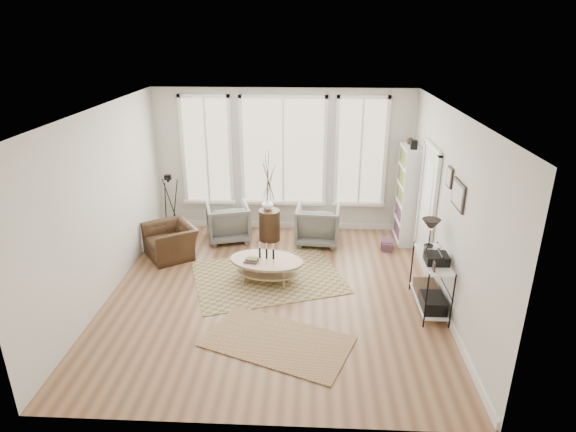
# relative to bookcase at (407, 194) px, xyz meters

# --- Properties ---
(room) EXTENTS (5.50, 5.54, 2.90)m
(room) POSITION_rel_bookcase_xyz_m (-2.42, -2.20, 0.47)
(room) COLOR #946847
(room) RESTS_ON ground
(bay_window) EXTENTS (4.14, 0.12, 2.24)m
(bay_window) POSITION_rel_bookcase_xyz_m (-2.44, 0.49, 0.65)
(bay_window) COLOR tan
(bay_window) RESTS_ON ground
(door) EXTENTS (0.09, 1.06, 2.22)m
(door) POSITION_rel_bookcase_xyz_m (0.13, -1.08, 0.17)
(door) COLOR silver
(door) RESTS_ON ground
(bookcase) EXTENTS (0.31, 0.85, 2.06)m
(bookcase) POSITION_rel_bookcase_xyz_m (0.00, 0.00, 0.00)
(bookcase) COLOR white
(bookcase) RESTS_ON ground
(low_shelf) EXTENTS (0.38, 1.08, 1.30)m
(low_shelf) POSITION_rel_bookcase_xyz_m (-0.06, -2.52, -0.44)
(low_shelf) COLOR white
(low_shelf) RESTS_ON ground
(wall_art) EXTENTS (0.04, 0.88, 0.44)m
(wall_art) POSITION_rel_bookcase_xyz_m (0.14, -2.49, 0.92)
(wall_art) COLOR black
(wall_art) RESTS_ON ground
(rug_main) EXTENTS (2.87, 2.50, 0.01)m
(rug_main) POSITION_rel_bookcase_xyz_m (-2.58, -1.71, -0.95)
(rug_main) COLOR brown
(rug_main) RESTS_ON ground
(rug_runner) EXTENTS (2.19, 1.71, 0.01)m
(rug_runner) POSITION_rel_bookcase_xyz_m (-2.29, -3.51, -0.94)
(rug_runner) COLOR brown
(rug_runner) RESTS_ON ground
(coffee_table) EXTENTS (1.35, 0.99, 0.57)m
(coffee_table) POSITION_rel_bookcase_xyz_m (-2.59, -1.81, -0.65)
(coffee_table) COLOR tan
(coffee_table) RESTS_ON ground
(armchair_left) EXTENTS (0.99, 1.01, 0.75)m
(armchair_left) POSITION_rel_bookcase_xyz_m (-3.50, -0.17, -0.58)
(armchair_left) COLOR slate
(armchair_left) RESTS_ON ground
(armchair_right) EXTENTS (0.89, 0.91, 0.77)m
(armchair_right) POSITION_rel_bookcase_xyz_m (-1.72, -0.23, -0.57)
(armchair_right) COLOR slate
(armchair_right) RESTS_ON ground
(side_table) EXTENTS (0.42, 0.42, 1.75)m
(side_table) POSITION_rel_bookcase_xyz_m (-2.68, -0.14, -0.11)
(side_table) COLOR #392516
(side_table) RESTS_ON ground
(vase) EXTENTS (0.29, 0.29, 0.23)m
(vase) POSITION_rel_bookcase_xyz_m (-2.71, -0.09, -0.21)
(vase) COLOR silver
(vase) RESTS_ON side_table
(accent_chair) EXTENTS (1.21, 1.19, 0.60)m
(accent_chair) POSITION_rel_bookcase_xyz_m (-4.44, -0.96, -0.66)
(accent_chair) COLOR #392516
(accent_chair) RESTS_ON ground
(tripod_camera) EXTENTS (0.46, 0.46, 1.30)m
(tripod_camera) POSITION_rel_bookcase_xyz_m (-4.66, -0.09, -0.36)
(tripod_camera) COLOR black
(tripod_camera) RESTS_ON ground
(book_stack_near) EXTENTS (0.27, 0.32, 0.18)m
(book_stack_near) POSITION_rel_bookcase_xyz_m (-0.39, -0.45, -0.87)
(book_stack_near) COLOR maroon
(book_stack_near) RESTS_ON ground
(book_stack_far) EXTENTS (0.25, 0.29, 0.16)m
(book_stack_far) POSITION_rel_bookcase_xyz_m (-0.39, -0.52, -0.87)
(book_stack_far) COLOR maroon
(book_stack_far) RESTS_ON ground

